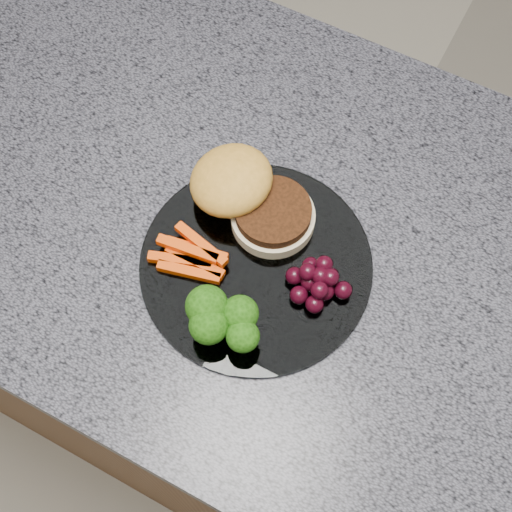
{
  "coord_description": "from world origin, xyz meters",
  "views": [
    {
      "loc": [
        0.17,
        -0.34,
        1.63
      ],
      "look_at": [
        0.02,
        -0.05,
        0.93
      ],
      "focal_mm": 50.0,
      "sensor_mm": 36.0,
      "label": 1
    }
  ],
  "objects_px": {
    "island_cabinet": "(261,344)",
    "plate": "(256,265)",
    "burger": "(246,195)",
    "grape_bunch": "(317,282)"
  },
  "relations": [
    {
      "from": "burger",
      "to": "grape_bunch",
      "type": "xyz_separation_m",
      "value": [
        0.12,
        -0.05,
        -0.01
      ]
    },
    {
      "from": "burger",
      "to": "island_cabinet",
      "type": "bearing_deg",
      "value": -23.81
    },
    {
      "from": "plate",
      "to": "burger",
      "type": "relative_size",
      "value": 1.54
    },
    {
      "from": "island_cabinet",
      "to": "grape_bunch",
      "type": "bearing_deg",
      "value": -28.02
    },
    {
      "from": "grape_bunch",
      "to": "plate",
      "type": "bearing_deg",
      "value": -175.17
    },
    {
      "from": "grape_bunch",
      "to": "island_cabinet",
      "type": "bearing_deg",
      "value": 151.98
    },
    {
      "from": "island_cabinet",
      "to": "plate",
      "type": "distance_m",
      "value": 0.48
    },
    {
      "from": "plate",
      "to": "burger",
      "type": "distance_m",
      "value": 0.08
    },
    {
      "from": "burger",
      "to": "grape_bunch",
      "type": "bearing_deg",
      "value": -35.17
    },
    {
      "from": "plate",
      "to": "burger",
      "type": "bearing_deg",
      "value": 126.51
    }
  ]
}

